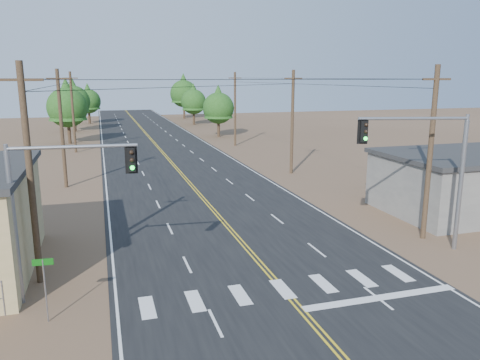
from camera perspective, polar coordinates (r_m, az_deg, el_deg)
name	(u,v)px	position (r m, az deg, el deg)	size (l,w,h in m)	color
road	(190,184)	(41.77, -6.06, -0.51)	(15.00, 200.00, 0.02)	black
utility_pole_left_near	(30,174)	(22.65, -24.22, 0.66)	(1.80, 0.30, 10.00)	#4C3826
utility_pole_left_mid	(62,128)	(42.36, -20.92, 5.94)	(1.80, 0.30, 10.00)	#4C3826
utility_pole_left_far	(73,112)	(62.26, -19.70, 7.85)	(1.80, 0.30, 10.00)	#4C3826
utility_pole_right_near	(430,153)	(28.71, 22.18, 3.11)	(1.80, 0.30, 10.00)	#4C3826
utility_pole_right_mid	(292,121)	(45.89, 6.39, 7.11)	(1.80, 0.30, 10.00)	#4C3826
utility_pole_right_far	(235,108)	(64.71, -0.61, 8.71)	(1.80, 0.30, 10.00)	#4C3826
signal_mast_left	(50,197)	(20.59, -22.18, -1.94)	(5.15, 0.75, 6.74)	gray
signal_mast_right	(432,160)	(26.81, 22.40, 2.23)	(5.74, 1.66, 7.42)	gray
street_sign	(44,280)	(19.71, -22.74, -11.17)	(0.77, 0.09, 2.60)	gray
tree_left_near	(67,103)	(70.97, -20.35, 8.75)	(5.59, 5.59, 9.31)	#3F2D1E
tree_left_mid	(73,98)	(87.08, -19.68, 9.35)	(5.60, 5.60, 9.33)	#3F2D1E
tree_left_far	(88,99)	(101.15, -18.03, 9.40)	(4.93, 4.93, 8.21)	#3F2D1E
tree_right_near	(218,105)	(74.81, -2.66, 9.13)	(4.94, 4.94, 8.23)	#3F2D1E
tree_right_mid	(193,99)	(94.53, -5.69, 9.77)	(4.94, 4.94, 8.23)	#3F2D1E
tree_right_far	(184,91)	(109.09, -6.89, 10.74)	(6.15, 6.15, 10.25)	#3F2D1E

